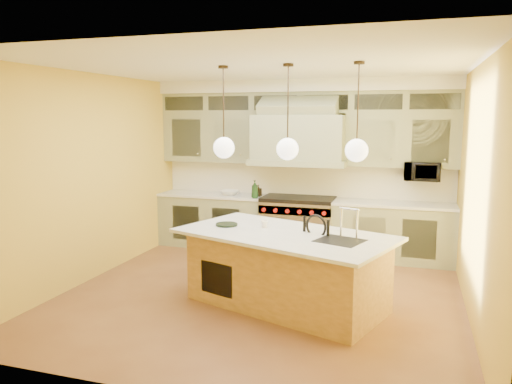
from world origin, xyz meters
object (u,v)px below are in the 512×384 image
(range, at_px, (298,225))
(microwave, at_px, (422,171))
(counter_stool, at_px, (309,257))
(kitchen_island, at_px, (287,268))

(range, distance_m, microwave, 2.18)
(counter_stool, xyz_separation_m, microwave, (1.26, 2.59, 0.79))
(counter_stool, relative_size, microwave, 2.13)
(kitchen_island, height_order, counter_stool, kitchen_island)
(kitchen_island, relative_size, counter_stool, 2.46)
(microwave, bearing_deg, counter_stool, -115.91)
(range, distance_m, kitchen_island, 2.43)
(range, bearing_deg, counter_stool, -74.50)
(range, bearing_deg, kitchen_island, -80.43)
(kitchen_island, bearing_deg, range, 118.53)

